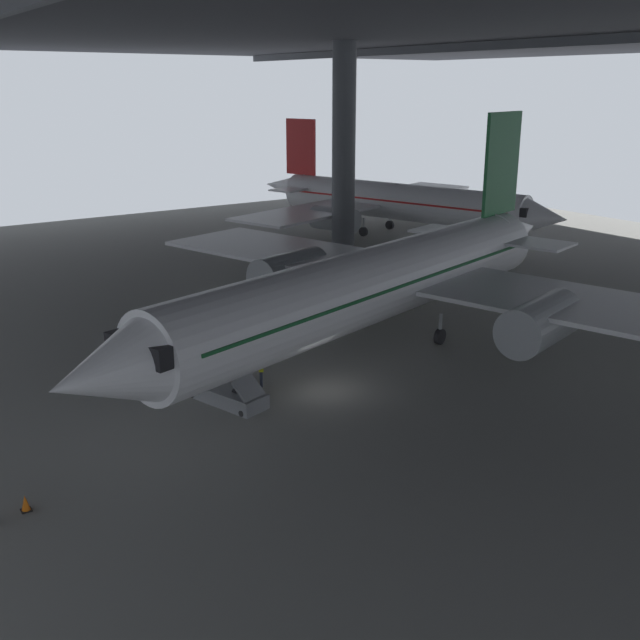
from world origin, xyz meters
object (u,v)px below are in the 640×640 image
boarding_stairs (226,387)px  airplane_distant (394,201)px  airplane_main (379,283)px  crew_worker_by_stairs (261,369)px  baggage_tug (367,289)px  traffic_cone_orange (25,503)px

boarding_stairs → airplane_distant: (-27.28, 32.88, 2.58)m
airplane_distant → airplane_main: bearing=-41.3°
airplane_main → boarding_stairs: size_ratio=8.19×
boarding_stairs → crew_worker_by_stairs: (-0.70, 2.29, 0.18)m
airplane_distant → baggage_tug: airplane_distant is taller
crew_worker_by_stairs → boarding_stairs: bearing=-72.9°
airplane_main → airplane_distant: bearing=138.7°
boarding_stairs → airplane_distant: 42.81m
boarding_stairs → crew_worker_by_stairs: size_ratio=2.98×
airplane_main → baggage_tug: airplane_main is taller
traffic_cone_orange → baggage_tug: (-15.32, 27.01, 0.23)m
baggage_tug → traffic_cone_orange: bearing=-60.4°
airplane_distant → traffic_cone_orange: size_ratio=56.02×
crew_worker_by_stairs → airplane_distant: (-26.58, 30.59, 2.40)m
boarding_stairs → baggage_tug: size_ratio=2.20×
crew_worker_by_stairs → baggage_tug: size_ratio=0.74×
airplane_distant → traffic_cone_orange: bearing=-53.6°
traffic_cone_orange → baggage_tug: baggage_tug is taller
airplane_main → crew_worker_by_stairs: airplane_main is taller
boarding_stairs → traffic_cone_orange: boarding_stairs is taller
airplane_main → baggage_tug: (-8.50, 5.83, -3.12)m
airplane_main → boarding_stairs: airplane_main is taller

